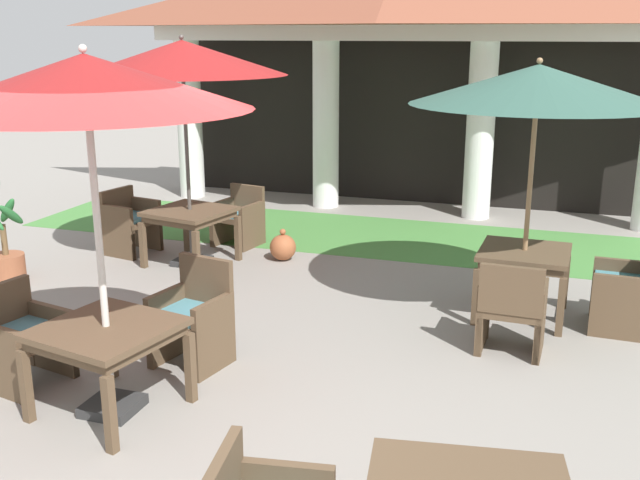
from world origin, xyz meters
The scene contains 17 objects.
ground_plane centered at (0.00, 0.00, 0.00)m, with size 60.00×60.00×0.00m, color gray.
background_pavilion centered at (0.00, 7.78, 3.20)m, with size 8.78×2.56×4.21m.
lawn_strip centered at (0.00, 6.06, 0.00)m, with size 10.58×2.20×0.01m, color #47843D.
patio_table_near_foreground centered at (-0.68, 0.41, 0.62)m, with size 1.11×1.11×0.71m.
patio_umbrella_near_foreground centered at (-0.68, 0.41, 2.51)m, with size 2.34×2.34×2.78m.
patio_chair_near_foreground_north centered at (-0.47, 1.40, 0.43)m, with size 0.68×0.64×0.94m.
patio_chair_near_foreground_west centered at (-1.66, 0.62, 0.39)m, with size 0.67×0.69×0.84m.
patio_table_mid_left centered at (2.22, 3.49, 0.62)m, with size 0.92×0.92×0.72m.
patio_umbrella_mid_left centered at (2.22, 3.49, 2.36)m, with size 2.47×2.47×2.63m.
patio_chair_mid_left_east centered at (3.19, 3.45, 0.41)m, with size 0.55×0.66×0.82m.
patio_chair_mid_left_south centered at (2.18, 2.52, 0.42)m, with size 0.60×0.53×0.89m.
patio_table_mid_right centered at (-1.89, 4.03, 0.62)m, with size 1.08×1.08×0.72m.
patio_umbrella_mid_right centered at (-1.89, 4.03, 2.56)m, with size 2.52×2.52×2.83m.
patio_chair_mid_right_west centered at (-2.90, 4.24, 0.42)m, with size 0.64×0.69×0.85m.
patio_chair_mid_right_north centered at (-1.68, 5.05, 0.39)m, with size 0.66×0.66×0.81m.
potted_palm_left_edge centered at (-3.68, 2.76, 0.35)m, with size 0.46×0.47×1.22m.
terracotta_urn centered at (-0.84, 4.55, 0.17)m, with size 0.34×0.34×0.42m.
Camera 1 is at (2.49, -4.01, 2.85)m, focal length 41.39 mm.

